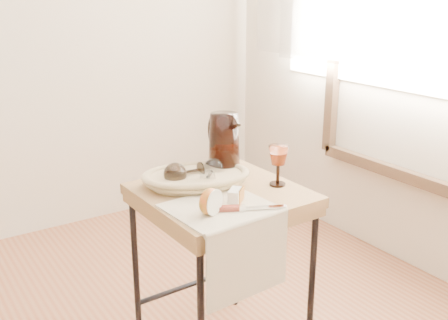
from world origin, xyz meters
TOP-DOWN VIEW (x-y plane):
  - curtain at (1.74, 0.35)m, footprint 0.02×1.00m
  - side_table at (0.59, 0.27)m, footprint 0.55×0.55m
  - tea_towel at (0.49, 0.13)m, footprint 0.34×0.31m
  - bread_basket at (0.54, 0.36)m, footprint 0.41×0.35m
  - goblet_lying_a at (0.50, 0.37)m, footprint 0.14×0.09m
  - goblet_lying_b at (0.59, 0.34)m, footprint 0.14×0.14m
  - pitcher at (0.69, 0.40)m, footprint 0.22×0.28m
  - wine_goblet at (0.79, 0.20)m, footprint 0.10×0.10m
  - apple_half at (0.43, 0.11)m, footprint 0.10×0.08m
  - apple_wedge at (0.56, 0.14)m, footprint 0.07×0.07m
  - table_knife at (0.55, 0.07)m, footprint 0.24×0.13m

SIDE VIEW (x-z plane):
  - side_table at x=0.59m, z-range 0.00..0.69m
  - tea_towel at x=0.49m, z-range 0.69..0.70m
  - table_knife at x=0.55m, z-range 0.70..0.72m
  - bread_basket at x=0.54m, z-range 0.69..0.74m
  - apple_wedge at x=0.56m, z-range 0.70..0.74m
  - apple_half at x=0.43m, z-range 0.70..0.78m
  - goblet_lying_b at x=0.59m, z-range 0.70..0.78m
  - goblet_lying_a at x=0.50m, z-range 0.70..0.79m
  - wine_goblet at x=0.79m, z-range 0.69..0.84m
  - pitcher at x=0.69m, z-range 0.67..0.95m
  - curtain at x=1.74m, z-range 0.10..2.30m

